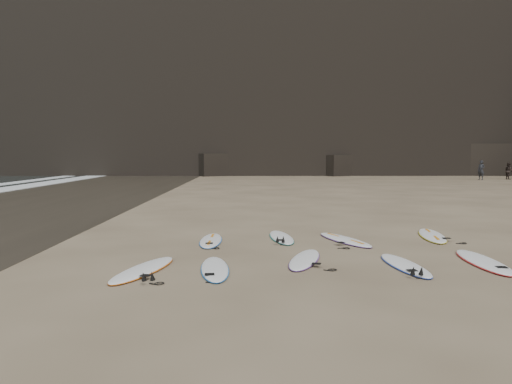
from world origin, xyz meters
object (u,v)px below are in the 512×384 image
(surfboard_6, at_px, (281,237))
(surfboard_7, at_px, (345,239))
(surfboard_8, at_px, (432,235))
(surfboard_0, at_px, (143,269))
(surfboard_1, at_px, (215,268))
(surfboard_4, at_px, (483,261))
(surfboard_5, at_px, (211,240))
(person_a, at_px, (481,170))
(person_b, at_px, (509,171))
(surfboard_3, at_px, (405,265))
(surfboard_2, at_px, (305,259))

(surfboard_6, height_order, surfboard_7, surfboard_7)
(surfboard_8, bearing_deg, surfboard_0, -140.80)
(surfboard_1, height_order, surfboard_4, surfboard_4)
(surfboard_4, relative_size, surfboard_5, 1.13)
(surfboard_4, relative_size, surfboard_6, 1.12)
(person_a, xyz_separation_m, person_b, (2.98, 0.65, -0.11))
(surfboard_6, distance_m, surfboard_7, 1.83)
(surfboard_3, height_order, surfboard_6, same)
(surfboard_0, height_order, surfboard_8, surfboard_8)
(surfboard_8, relative_size, person_b, 1.67)
(surfboard_4, height_order, person_b, person_b)
(surfboard_1, relative_size, surfboard_6, 0.98)
(surfboard_0, relative_size, person_b, 1.60)
(surfboard_4, distance_m, person_a, 39.58)
(surfboard_3, height_order, surfboard_8, surfboard_8)
(surfboard_5, height_order, person_b, person_b)
(surfboard_0, distance_m, surfboard_7, 6.12)
(surfboard_4, bearing_deg, surfboard_1, -171.96)
(surfboard_1, bearing_deg, person_a, 52.63)
(surfboard_1, distance_m, surfboard_7, 4.93)
(surfboard_0, relative_size, surfboard_1, 1.09)
(surfboard_0, relative_size, person_a, 1.41)
(surfboard_2, bearing_deg, surfboard_4, 11.28)
(surfboard_2, relative_size, surfboard_7, 0.93)
(person_b, bearing_deg, surfboard_7, 141.60)
(surfboard_0, distance_m, person_b, 46.11)
(surfboard_7, bearing_deg, surfboard_0, -164.49)
(surfboard_0, xyz_separation_m, surfboard_7, (4.97, 3.57, -0.00))
(person_a, bearing_deg, surfboard_6, -67.34)
(person_a, bearing_deg, surfboard_5, -69.38)
(surfboard_0, distance_m, surfboard_8, 8.81)
(surfboard_4, bearing_deg, surfboard_3, -168.19)
(surfboard_3, bearing_deg, surfboard_7, 96.95)
(surfboard_6, bearing_deg, surfboard_7, -19.48)
(surfboard_4, bearing_deg, person_a, 67.52)
(surfboard_5, bearing_deg, surfboard_6, 14.10)
(surfboard_2, relative_size, surfboard_6, 0.99)
(surfboard_4, relative_size, surfboard_8, 1.01)
(person_a, bearing_deg, surfboard_1, -66.35)
(surfboard_1, height_order, surfboard_8, surfboard_8)
(surfboard_5, distance_m, person_b, 42.58)
(person_b, bearing_deg, surfboard_1, 140.40)
(surfboard_5, xyz_separation_m, person_b, (26.14, 33.60, 0.77))
(surfboard_0, height_order, surfboard_1, surfboard_0)
(surfboard_3, bearing_deg, surfboard_5, 139.43)
(surfboard_0, height_order, surfboard_5, surfboard_0)
(surfboard_7, xyz_separation_m, person_b, (22.34, 33.56, 0.76))
(surfboard_5, bearing_deg, surfboard_2, -46.87)
(surfboard_3, xyz_separation_m, surfboard_7, (-0.70, 3.23, 0.00))
(surfboard_3, bearing_deg, surfboard_1, 178.45)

